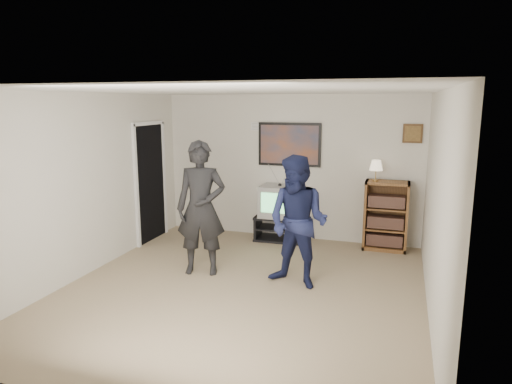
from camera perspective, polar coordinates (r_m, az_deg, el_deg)
The scene contains 13 objects.
room_shell at distance 5.94m, azimuth -0.77°, elevation 0.31°, with size 4.51×5.00×2.51m.
media_stand at distance 7.96m, azimuth 3.01°, elevation -4.55°, with size 0.87×0.51×0.43m.
crt_television at distance 7.84m, azimuth 2.98°, elevation -1.14°, with size 0.64×0.54×0.54m, color #979692, non-canonical shape.
bookshelf at distance 7.67m, azimuth 15.92°, elevation -2.86°, with size 0.69×0.39×1.13m, color brown, non-canonical shape.
table_lamp at distance 7.53m, azimuth 14.76°, elevation 2.60°, with size 0.21×0.21×0.34m, color #FFE7C1, non-canonical shape.
person_tall at distance 6.33m, azimuth -6.87°, elevation -2.01°, with size 0.68×0.45×1.87m, color black.
person_short at distance 5.88m, azimuth 5.25°, elevation -3.76°, with size 0.84×0.65×1.72m, color #171C3F.
controller_left at distance 6.50m, azimuth -6.21°, elevation 0.61°, with size 0.03×0.12×0.03m, color white.
controller_right at distance 6.02m, azimuth 6.17°, elevation -1.50°, with size 0.03×0.11×0.03m, color white.
poster at distance 7.91m, azimuth 4.19°, elevation 5.94°, with size 1.10×0.03×0.75m, color black.
air_vent at distance 8.04m, azimuth 0.38°, elevation 8.20°, with size 0.28×0.02×0.14m, color white.
small_picture at distance 7.67m, azimuth 18.99°, elevation 6.93°, with size 0.30×0.03×0.30m, color #352011.
doorway at distance 8.04m, azimuth -13.10°, elevation 1.09°, with size 0.03×0.85×2.00m, color black.
Camera 1 is at (1.87, -5.18, 2.37)m, focal length 32.00 mm.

